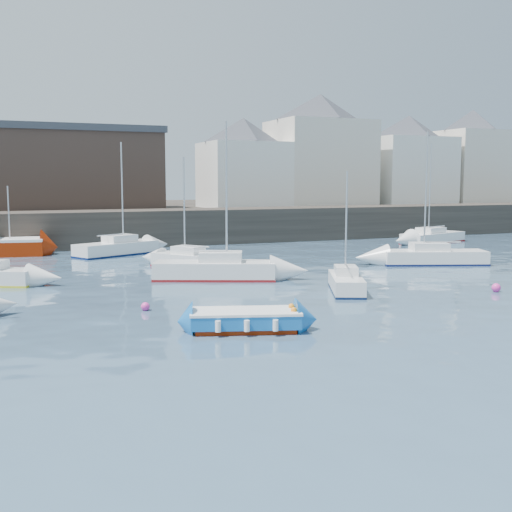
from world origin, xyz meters
name	(u,v)px	position (x,y,z in m)	size (l,w,h in m)	color
water	(384,332)	(0.00, 0.00, 0.00)	(220.00, 220.00, 0.00)	#2D4760
quay_wall	(153,227)	(0.00, 35.00, 1.50)	(90.00, 5.00, 3.00)	#28231E
land_strip	(114,218)	(0.00, 53.00, 1.40)	(90.00, 32.00, 2.80)	#28231E
bldg_east_a	(320,149)	(20.00, 42.00, 8.81)	(13.36, 13.36, 11.80)	beige
bldg_east_b	(408,160)	(31.00, 41.50, 7.87)	(11.88, 11.88, 9.95)	white
bldg_east_c	(471,156)	(40.00, 41.50, 8.37)	(11.14, 11.14, 10.95)	beige
bldg_east_d	(244,162)	(11.00, 41.50, 7.36)	(11.14, 11.14, 8.95)	white
warehouse	(68,169)	(-6.00, 43.00, 6.62)	(16.40, 10.40, 7.60)	#3D2D26
blue_dinghy	(245,319)	(-4.54, 2.20, 0.43)	(4.37, 2.91, 0.77)	#8E1E03
sailboat_b	(216,269)	(-1.49, 14.28, 0.57)	(7.06, 4.66, 8.70)	white
sailboat_c	(346,282)	(3.22, 8.07, 0.46)	(3.22, 4.72, 5.96)	white
sailboat_d	(433,256)	(13.90, 14.91, 0.52)	(7.09, 4.43, 8.63)	white
sailboat_f	(191,260)	(-1.30, 19.56, 0.49)	(4.52, 5.36, 6.98)	white
sailboat_g	(433,237)	(23.50, 27.23, 0.50)	(7.26, 4.21, 8.76)	white
sailboat_h	(117,248)	(-4.36, 28.30, 0.54)	(6.71, 4.70, 8.31)	white
buoy_near	(145,310)	(-7.08, 7.29, 0.00)	(0.37, 0.37, 0.37)	#E9349F
buoy_mid	(496,292)	(10.06, 5.12, 0.00)	(0.44, 0.44, 0.44)	#E9349F
buoy_far	(200,275)	(-1.79, 16.11, 0.00)	(0.41, 0.41, 0.41)	#E9349F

